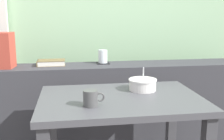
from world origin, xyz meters
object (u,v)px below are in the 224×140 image
closed_book (51,63)px  soup_bowl (143,85)px  ceramic_mug (91,98)px  juice_glass (103,57)px  breakfast_table (121,119)px  coaster_square (103,63)px

closed_book → soup_bowl: size_ratio=1.22×
soup_bowl → ceramic_mug: bearing=-143.4°
juice_glass → closed_book: size_ratio=0.49×
breakfast_table → coaster_square: coaster_square is taller
juice_glass → soup_bowl: (0.18, -0.55, -0.09)m
ceramic_mug → soup_bowl: bearing=36.6°
soup_bowl → juice_glass: bearing=108.6°
coaster_square → juice_glass: juice_glass is taller
closed_book → breakfast_table: bearing=-56.8°
coaster_square → closed_book: size_ratio=0.47×
coaster_square → soup_bowl: soup_bowl is taller
juice_glass → ceramic_mug: 0.82m
coaster_square → juice_glass: size_ratio=0.96×
coaster_square → breakfast_table: bearing=-88.0°
breakfast_table → ceramic_mug: 0.28m
coaster_square → closed_book: closed_book is taller
coaster_square → juice_glass: (0.00, 0.00, 0.05)m
coaster_square → ceramic_mug: ceramic_mug is taller
soup_bowl → ceramic_mug: 0.43m
closed_book → ceramic_mug: size_ratio=1.89×
juice_glass → soup_bowl: size_ratio=0.60×
closed_book → ceramic_mug: bearing=-72.5°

